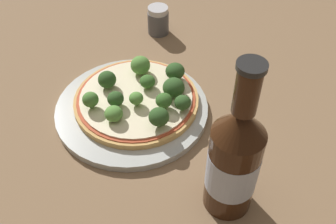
# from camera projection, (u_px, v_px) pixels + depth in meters

# --- Properties ---
(ground_plane) EXTENTS (3.00, 3.00, 0.00)m
(ground_plane) POSITION_uv_depth(u_px,v_px,m) (143.00, 112.00, 0.64)
(ground_plane) COLOR #846647
(plate) EXTENTS (0.25, 0.25, 0.01)m
(plate) POSITION_uv_depth(u_px,v_px,m) (132.00, 109.00, 0.64)
(plate) COLOR #B2B7B2
(plate) RESTS_ON ground_plane
(pizza) EXTENTS (0.20, 0.20, 0.01)m
(pizza) POSITION_uv_depth(u_px,v_px,m) (136.00, 100.00, 0.63)
(pizza) COLOR tan
(pizza) RESTS_ON plate
(broccoli_floret_0) EXTENTS (0.03, 0.03, 0.02)m
(broccoli_floret_0) POSITION_uv_depth(u_px,v_px,m) (147.00, 81.00, 0.64)
(broccoli_floret_0) COLOR #6B8E51
(broccoli_floret_0) RESTS_ON pizza
(broccoli_floret_1) EXTENTS (0.03, 0.03, 0.03)m
(broccoli_floret_1) POSITION_uv_depth(u_px,v_px,m) (107.00, 80.00, 0.63)
(broccoli_floret_1) COLOR #6B8E51
(broccoli_floret_1) RESTS_ON pizza
(broccoli_floret_2) EXTENTS (0.03, 0.03, 0.03)m
(broccoli_floret_2) POSITION_uv_depth(u_px,v_px,m) (174.00, 71.00, 0.65)
(broccoli_floret_2) COLOR #6B8E51
(broccoli_floret_2) RESTS_ON pizza
(broccoli_floret_3) EXTENTS (0.02, 0.02, 0.02)m
(broccoli_floret_3) POSITION_uv_depth(u_px,v_px,m) (136.00, 98.00, 0.61)
(broccoli_floret_3) COLOR #6B8E51
(broccoli_floret_3) RESTS_ON pizza
(broccoli_floret_4) EXTENTS (0.03, 0.03, 0.03)m
(broccoli_floret_4) POSITION_uv_depth(u_px,v_px,m) (140.00, 65.00, 0.66)
(broccoli_floret_4) COLOR #6B8E51
(broccoli_floret_4) RESTS_ON pizza
(broccoli_floret_5) EXTENTS (0.03, 0.03, 0.03)m
(broccoli_floret_5) POSITION_uv_depth(u_px,v_px,m) (116.00, 99.00, 0.60)
(broccoli_floret_5) COLOR #6B8E51
(broccoli_floret_5) RESTS_ON pizza
(broccoli_floret_6) EXTENTS (0.04, 0.04, 0.03)m
(broccoli_floret_6) POSITION_uv_depth(u_px,v_px,m) (174.00, 88.00, 0.62)
(broccoli_floret_6) COLOR #6B8E51
(broccoli_floret_6) RESTS_ON pizza
(broccoli_floret_7) EXTENTS (0.03, 0.03, 0.03)m
(broccoli_floret_7) POSITION_uv_depth(u_px,v_px,m) (183.00, 103.00, 0.60)
(broccoli_floret_7) COLOR #6B8E51
(broccoli_floret_7) RESTS_ON pizza
(broccoli_floret_8) EXTENTS (0.03, 0.03, 0.03)m
(broccoli_floret_8) POSITION_uv_depth(u_px,v_px,m) (164.00, 101.00, 0.60)
(broccoli_floret_8) COLOR #6B8E51
(broccoli_floret_8) RESTS_ON pizza
(broccoli_floret_9) EXTENTS (0.03, 0.03, 0.03)m
(broccoli_floret_9) POSITION_uv_depth(u_px,v_px,m) (90.00, 100.00, 0.60)
(broccoli_floret_9) COLOR #6B8E51
(broccoli_floret_9) RESTS_ON pizza
(broccoli_floret_10) EXTENTS (0.03, 0.03, 0.03)m
(broccoli_floret_10) POSITION_uv_depth(u_px,v_px,m) (159.00, 117.00, 0.57)
(broccoli_floret_10) COLOR #6B8E51
(broccoli_floret_10) RESTS_ON pizza
(broccoli_floret_11) EXTENTS (0.03, 0.03, 0.02)m
(broccoli_floret_11) POSITION_uv_depth(u_px,v_px,m) (114.00, 114.00, 0.58)
(broccoli_floret_11) COLOR #6B8E51
(broccoli_floret_11) RESTS_ON pizza
(beer_bottle) EXTENTS (0.06, 0.06, 0.23)m
(beer_bottle) POSITION_uv_depth(u_px,v_px,m) (234.00, 160.00, 0.46)
(beer_bottle) COLOR #381E0F
(beer_bottle) RESTS_ON ground_plane
(pepper_shaker) EXTENTS (0.04, 0.04, 0.06)m
(pepper_shaker) POSITION_uv_depth(u_px,v_px,m) (158.00, 20.00, 0.78)
(pepper_shaker) COLOR #4C4C51
(pepper_shaker) RESTS_ON ground_plane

